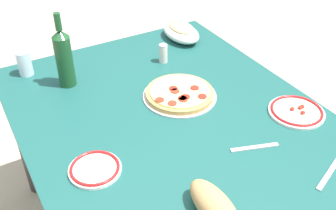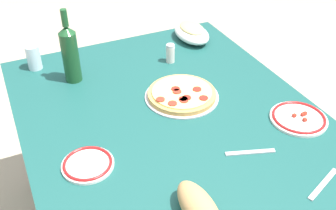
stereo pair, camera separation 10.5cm
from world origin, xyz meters
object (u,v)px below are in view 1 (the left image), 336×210
Objects in this scene: wine_bottle at (64,57)px; side_plate_far at (95,169)px; dining_table at (168,132)px; pepperoni_pizza at (180,94)px; water_glass at (24,63)px; side_plate_near at (296,111)px; bread_loaf at (214,206)px; spice_shaker at (163,53)px; baked_pasta_dish at (181,32)px.

wine_bottle is 1.87× the size of side_plate_far.
side_plate_far is (-0.16, 0.36, 0.11)m from dining_table.
pepperoni_pizza is 0.50m from side_plate_far.
water_glass is 0.52× the size of side_plate_near.
bread_loaf is 2.45× the size of spice_shaker.
pepperoni_pizza is at bearing -55.12° from dining_table.
dining_table is at bearing -144.35° from wine_bottle.
bread_loaf is (-1.04, -0.27, -0.01)m from water_glass.
baked_pasta_dish is (0.44, -0.27, 0.03)m from pepperoni_pizza.
water_glass reaches higher than bread_loaf.
wine_bottle reaches higher than spice_shaker.
wine_bottle reaches higher than pepperoni_pizza.
side_plate_near is (-0.32, -0.33, -0.01)m from pepperoni_pizza.
side_plate_near is (-0.75, -0.06, -0.03)m from baked_pasta_dish.
dining_table is 0.63m from baked_pasta_dish.
wine_bottle is (0.38, 0.27, 0.23)m from dining_table.
side_plate_far is at bearing 133.49° from spice_shaker.
dining_table is 0.41m from side_plate_far.
side_plate_near is 1.24× the size of side_plate_far.
bread_loaf reaches higher than side_plate_near.
pepperoni_pizza is 1.24× the size of baked_pasta_dish.
water_glass is (0.17, 0.13, -0.08)m from wine_bottle.
water_glass reaches higher than pepperoni_pizza.
water_glass is 0.61m from spice_shaker.
wine_bottle is 0.94m from side_plate_near.
spice_shaker is (0.50, -0.53, 0.03)m from side_plate_far.
baked_pasta_dish is 1.13× the size of side_plate_near.
side_plate_far is (-0.70, -0.04, -0.05)m from water_glass.
dining_table is 0.53m from bread_loaf.
water_glass is 0.65× the size of side_plate_far.
side_plate_near reaches higher than side_plate_far.
spice_shaker is (-0.20, -0.57, -0.01)m from water_glass.
baked_pasta_dish is 0.25m from spice_shaker.
side_plate_near is at bearing -157.34° from spice_shaker.
pepperoni_pizza reaches higher than dining_table.
spice_shaker is at bearing -16.02° from pepperoni_pizza.
spice_shaker is (0.28, -0.08, 0.03)m from pepperoni_pizza.
side_plate_near is at bearing -96.77° from side_plate_far.
pepperoni_pizza is at bearing 148.13° from baked_pasta_dish.
wine_bottle is at bearing -141.70° from water_glass.
side_plate_near is at bearing -134.09° from water_glass.
spice_shaker reaches higher than pepperoni_pizza.
pepperoni_pizza is 2.71× the size of water_glass.
dining_table is 7.70× the size of side_plate_far.
baked_pasta_dish is at bearing -47.56° from side_plate_far.
pepperoni_pizza is 3.43× the size of spice_shaker.
side_plate_far is at bearing 170.50° from wine_bottle.
spice_shaker reaches higher than bread_loaf.
wine_bottle reaches higher than side_plate_near.
pepperoni_pizza is 1.75× the size of side_plate_far.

